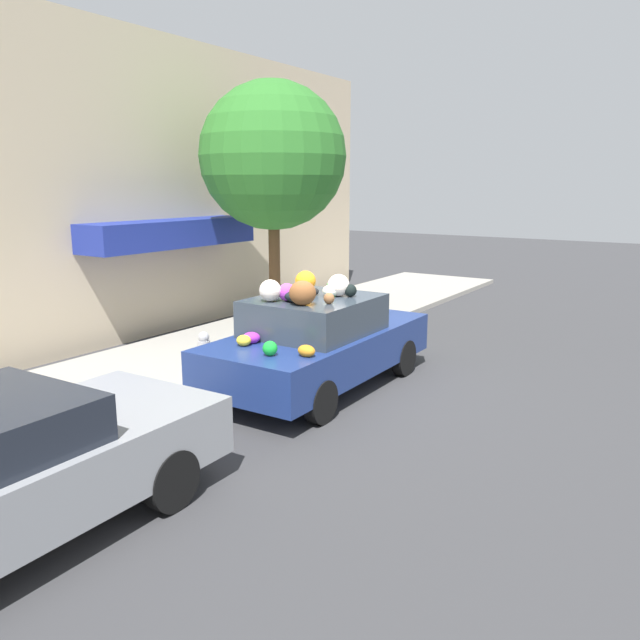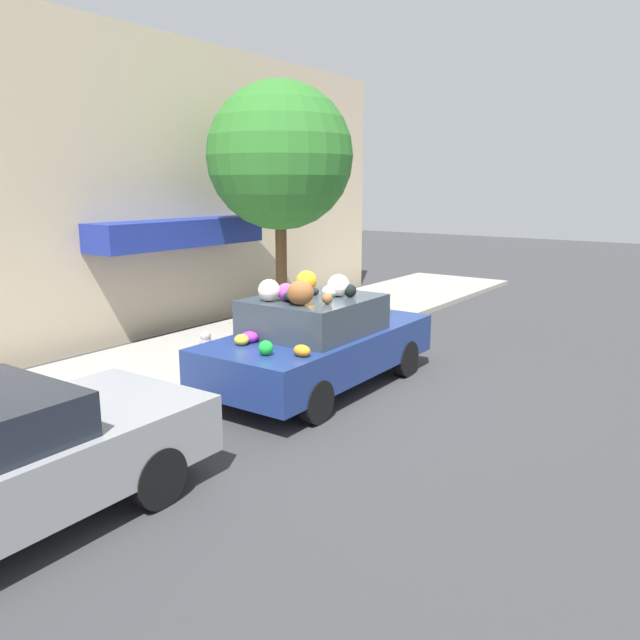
% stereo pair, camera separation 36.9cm
% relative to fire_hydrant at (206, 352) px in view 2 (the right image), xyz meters
% --- Properties ---
extents(ground_plane, '(60.00, 60.00, 0.00)m').
position_rel_fire_hydrant_xyz_m(ground_plane, '(0.75, -1.74, -0.47)').
color(ground_plane, '#38383A').
extents(sidewalk_curb, '(24.00, 3.20, 0.12)m').
position_rel_fire_hydrant_xyz_m(sidewalk_curb, '(0.75, 0.96, -0.41)').
color(sidewalk_curb, '#9E998E').
rests_on(sidewalk_curb, ground).
extents(building_facade, '(18.00, 1.20, 6.16)m').
position_rel_fire_hydrant_xyz_m(building_facade, '(0.82, 3.18, 2.56)').
color(building_facade, '#C6B293').
rests_on(building_facade, ground).
extents(street_tree, '(3.00, 3.00, 5.10)m').
position_rel_fire_hydrant_xyz_m(street_tree, '(3.26, 1.03, 3.24)').
color(street_tree, brown).
rests_on(street_tree, sidewalk_curb).
extents(fire_hydrant, '(0.20, 0.20, 0.70)m').
position_rel_fire_hydrant_xyz_m(fire_hydrant, '(0.00, 0.00, 0.00)').
color(fire_hydrant, '#B2B2B7').
rests_on(fire_hydrant, sidewalk_curb).
extents(art_car, '(4.20, 1.91, 1.83)m').
position_rel_fire_hydrant_xyz_m(art_car, '(0.72, -1.76, 0.31)').
color(art_car, navy).
rests_on(art_car, ground).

